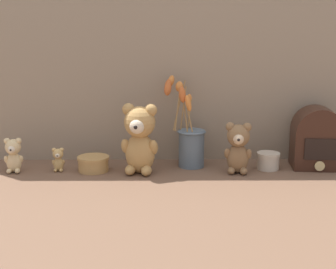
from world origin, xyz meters
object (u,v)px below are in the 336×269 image
at_px(vintage_radio, 317,139).
at_px(decorative_tin_tall, 93,164).
at_px(teddy_bear_large, 140,137).
at_px(teddy_bear_tiny, 58,159).
at_px(flower_vase, 190,140).
at_px(teddy_bear_medium, 238,147).
at_px(teddy_bear_small, 13,155).
at_px(decorative_tin_short, 268,161).

bearing_deg(vintage_radio, decorative_tin_tall, -177.10).
xyz_separation_m(teddy_bear_large, teddy_bear_tiny, (-0.28, 0.03, -0.08)).
relative_size(teddy_bear_tiny, flower_vase, 0.26).
relative_size(teddy_bear_large, vintage_radio, 1.11).
xyz_separation_m(teddy_bear_medium, decorative_tin_tall, (-0.49, 0.03, -0.06)).
bearing_deg(teddy_bear_large, decorative_tin_tall, 171.28).
xyz_separation_m(teddy_bear_large, vintage_radio, (0.61, 0.06, -0.02)).
xyz_separation_m(vintage_radio, decorative_tin_tall, (-0.77, -0.04, -0.07)).
xyz_separation_m(teddy_bear_medium, teddy_bear_small, (-0.75, 0.01, -0.03)).
bearing_deg(decorative_tin_short, teddy_bear_large, -174.51).
xyz_separation_m(flower_vase, decorative_tin_tall, (-0.33, -0.06, -0.07)).
relative_size(teddy_bear_medium, teddy_bear_tiny, 2.12).
relative_size(teddy_bear_tiny, decorative_tin_short, 1.03).
distance_m(teddy_bear_tiny, decorative_tin_tall, 0.12).
distance_m(teddy_bear_large, decorative_tin_tall, 0.19).
xyz_separation_m(decorative_tin_tall, decorative_tin_short, (0.60, 0.02, 0.00)).
bearing_deg(teddy_bear_small, teddy_bear_large, -1.36).
bearing_deg(vintage_radio, teddy_bear_small, -177.05).
height_order(flower_vase, vintage_radio, flower_vase).
bearing_deg(decorative_tin_short, teddy_bear_tiny, -178.64).
xyz_separation_m(teddy_bear_medium, flower_vase, (-0.16, 0.08, 0.01)).
bearing_deg(teddy_bear_medium, flower_vase, 152.68).
height_order(teddy_bear_medium, teddy_bear_small, teddy_bear_medium).
relative_size(teddy_bear_large, teddy_bear_tiny, 2.89).
distance_m(teddy_bear_small, decorative_tin_short, 0.86).
distance_m(teddy_bear_small, flower_vase, 0.60).
bearing_deg(teddy_bear_medium, teddy_bear_small, 179.16).
height_order(decorative_tin_tall, decorative_tin_short, decorative_tin_short).
distance_m(flower_vase, decorative_tin_short, 0.28).
relative_size(teddy_bear_small, vintage_radio, 0.56).
relative_size(teddy_bear_small, decorative_tin_short, 1.50).
bearing_deg(teddy_bear_small, decorative_tin_short, 2.12).
bearing_deg(teddy_bear_small, decorative_tin_tall, 3.11).
bearing_deg(flower_vase, decorative_tin_short, -8.11).
relative_size(teddy_bear_medium, teddy_bear_small, 1.45).
relative_size(teddy_bear_tiny, vintage_radio, 0.38).
height_order(teddy_bear_small, teddy_bear_tiny, teddy_bear_small).
height_order(teddy_bear_large, teddy_bear_small, teddy_bear_large).
bearing_deg(decorative_tin_tall, vintage_radio, 2.90).
height_order(teddy_bear_large, decorative_tin_short, teddy_bear_large).
distance_m(teddy_bear_tiny, flower_vase, 0.45).
bearing_deg(teddy_bear_tiny, teddy_bear_medium, -2.46).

